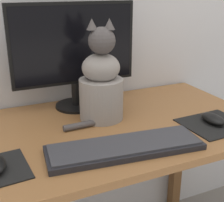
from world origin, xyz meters
The scene contains 6 objects.
desk centered at (0.00, 0.00, 0.63)m, with size 1.12×0.63×0.75m.
monitor centered at (-0.05, 0.22, 0.98)m, with size 0.49×0.17×0.41m.
keyboard centered at (-0.03, -0.18, 0.76)m, with size 0.49×0.20×0.02m.
mousepad_right centered at (0.34, -0.15, 0.75)m, with size 0.23×0.20×0.00m.
computer_mouse_right centered at (0.34, -0.14, 0.77)m, with size 0.06×0.11×0.03m.
cat centered at (0.00, 0.07, 0.89)m, with size 0.26×0.20×0.36m.
Camera 1 is at (-0.40, -0.93, 1.22)m, focal length 50.00 mm.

